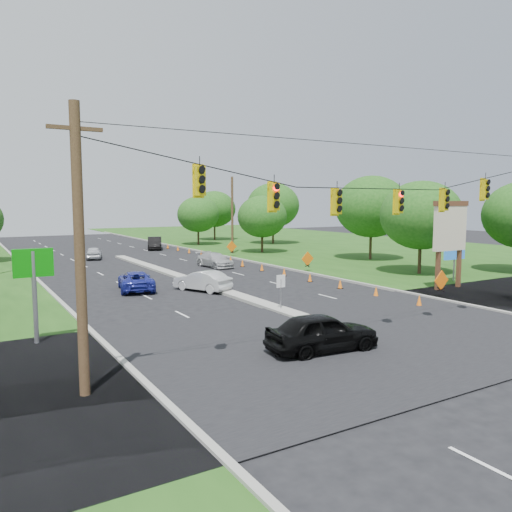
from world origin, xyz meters
TOP-DOWN VIEW (x-y plane):
  - ground at (0.00, 0.00)m, footprint 160.00×160.00m
  - grass_right at (30.00, 20.00)m, footprint 40.00×160.00m
  - cross_street at (0.00, 0.00)m, footprint 160.00×14.00m
  - curb_left at (-10.10, 30.00)m, footprint 0.25×110.00m
  - curb_right at (10.10, 30.00)m, footprint 0.25×110.00m
  - median at (0.00, 21.00)m, footprint 1.00×34.00m
  - median_sign at (0.00, 6.00)m, footprint 0.55×0.06m
  - signal_span at (-0.05, -1.00)m, footprint 25.60×0.32m
  - utility_pole_far_right at (12.50, 35.00)m, footprint 0.28×0.28m
  - pylon_sign at (14.31, 6.20)m, footprint 5.90×2.30m
  - cone_0 at (7.68, 3.00)m, footprint 0.32×0.32m
  - cone_1 at (7.68, 6.50)m, footprint 0.32×0.32m
  - cone_2 at (7.68, 10.00)m, footprint 0.32×0.32m
  - cone_3 at (7.68, 13.50)m, footprint 0.32×0.32m
  - cone_4 at (7.68, 17.00)m, footprint 0.32×0.32m
  - cone_5 at (7.68, 20.50)m, footprint 0.32×0.32m
  - cone_6 at (7.68, 24.00)m, footprint 0.32×0.32m
  - cone_7 at (8.28, 27.50)m, footprint 0.32×0.32m
  - cone_8 at (8.28, 31.00)m, footprint 0.32×0.32m
  - cone_9 at (8.28, 34.50)m, footprint 0.32×0.32m
  - cone_10 at (8.28, 38.00)m, footprint 0.32×0.32m
  - cone_11 at (8.28, 41.50)m, footprint 0.32×0.32m
  - cone_12 at (8.28, 45.00)m, footprint 0.32×0.32m
  - work_sign_0 at (10.80, 4.00)m, footprint 1.27×0.58m
  - work_sign_1 at (10.80, 18.00)m, footprint 1.27×0.58m
  - work_sign_2 at (10.80, 32.00)m, footprint 1.27×0.58m
  - tree_7 at (18.00, 12.00)m, footprint 6.72×6.72m
  - tree_8 at (22.00, 22.00)m, footprint 7.56×7.56m
  - tree_9 at (16.00, 34.00)m, footprint 5.88×5.88m
  - tree_10 at (24.00, 44.00)m, footprint 7.56×7.56m
  - tree_11 at (20.00, 55.00)m, footprint 6.72×6.72m
  - tree_12 at (14.00, 48.00)m, footprint 5.88×5.88m
  - black_sedan at (-2.70, -1.06)m, footprint 4.87×2.35m
  - white_sedan at (-1.01, 14.15)m, footprint 3.09×4.47m
  - blue_pickup at (-4.83, 16.68)m, footprint 3.19×5.16m
  - silver_car_far at (5.30, 25.01)m, footprint 2.26×4.76m
  - silver_car_oncoming at (-2.86, 37.58)m, footprint 2.52×4.17m
  - dark_car_receding at (6.45, 44.84)m, footprint 3.25×5.17m

SIDE VIEW (x-z plane):
  - ground at x=0.00m, z-range 0.00..0.00m
  - grass_right at x=30.00m, z-range -0.03..0.03m
  - cross_street at x=0.00m, z-range -0.01..0.01m
  - curb_left at x=-10.10m, z-range -0.08..0.08m
  - curb_right at x=10.10m, z-range -0.08..0.08m
  - median at x=0.00m, z-range -0.09..0.09m
  - cone_0 at x=7.68m, z-range 0.00..0.70m
  - cone_1 at x=7.68m, z-range 0.00..0.70m
  - cone_2 at x=7.68m, z-range 0.00..0.70m
  - cone_3 at x=7.68m, z-range 0.00..0.70m
  - cone_4 at x=7.68m, z-range 0.00..0.70m
  - cone_5 at x=7.68m, z-range 0.00..0.70m
  - cone_6 at x=7.68m, z-range 0.00..0.70m
  - cone_7 at x=8.28m, z-range 0.00..0.70m
  - cone_8 at x=8.28m, z-range 0.00..0.70m
  - cone_9 at x=8.28m, z-range 0.00..0.70m
  - cone_10 at x=8.28m, z-range 0.00..0.70m
  - cone_11 at x=8.28m, z-range 0.00..0.70m
  - cone_12 at x=8.28m, z-range 0.00..0.70m
  - silver_car_oncoming at x=-2.86m, z-range 0.00..1.33m
  - blue_pickup at x=-4.83m, z-range 0.00..1.33m
  - silver_car_far at x=5.30m, z-range 0.00..1.34m
  - white_sedan at x=-1.01m, z-range 0.00..1.39m
  - black_sedan at x=-2.70m, z-range 0.00..1.60m
  - dark_car_receding at x=6.45m, z-range 0.00..1.61m
  - work_sign_0 at x=10.80m, z-range 0.41..1.78m
  - work_sign_1 at x=10.80m, z-range 0.41..1.78m
  - work_sign_2 at x=10.80m, z-range 0.41..1.78m
  - median_sign at x=0.00m, z-range 0.44..2.49m
  - pylon_sign at x=14.31m, z-range 0.94..7.06m
  - tree_9 at x=16.00m, z-range 0.91..7.77m
  - tree_12 at x=14.00m, z-range 0.91..7.77m
  - utility_pole_far_right at x=12.50m, z-range 0.00..9.00m
  - tree_7 at x=18.00m, z-range 1.04..8.88m
  - tree_11 at x=20.00m, z-range 1.04..8.88m
  - signal_span at x=-0.05m, z-range 0.47..9.47m
  - tree_8 at x=22.00m, z-range 1.17..9.99m
  - tree_10 at x=24.00m, z-range 1.17..9.99m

